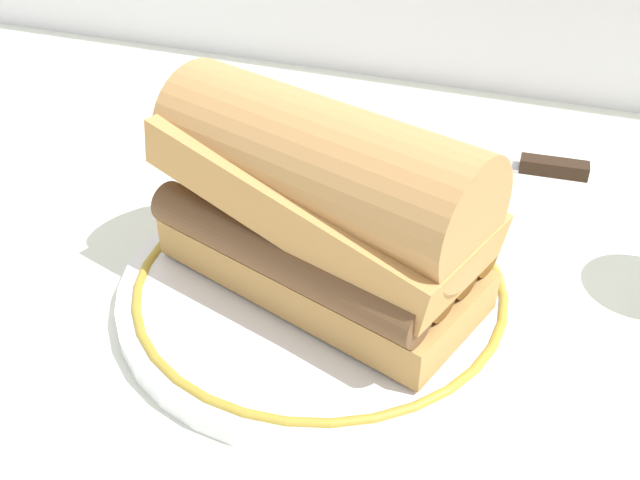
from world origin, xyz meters
TOP-DOWN VIEW (x-y plane):
  - ground_plane at (0.00, 0.00)m, footprint 1.50×1.50m
  - plate at (-0.03, 0.01)m, footprint 0.26×0.26m
  - sausage_sandwich at (-0.03, 0.01)m, footprint 0.22×0.16m
  - butter_knife at (0.07, 0.22)m, footprint 0.14×0.03m

SIDE VIEW (x-z plane):
  - ground_plane at x=0.00m, z-range 0.00..0.00m
  - butter_knife at x=0.07m, z-range 0.00..0.01m
  - plate at x=-0.03m, z-range 0.00..0.02m
  - sausage_sandwich at x=-0.03m, z-range 0.01..0.13m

